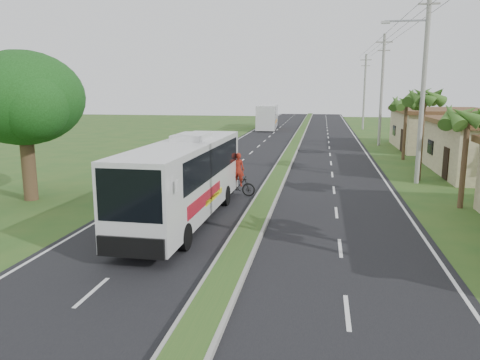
# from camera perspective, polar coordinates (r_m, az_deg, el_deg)

# --- Properties ---
(ground) EXTENTS (180.00, 180.00, 0.00)m
(ground) POSITION_cam_1_polar(r_m,az_deg,el_deg) (12.96, -3.25, -14.67)
(ground) COLOR #2A531E
(ground) RESTS_ON ground
(road_asphalt) EXTENTS (14.00, 160.00, 0.02)m
(road_asphalt) POSITION_cam_1_polar(r_m,az_deg,el_deg) (31.98, 4.90, 0.84)
(road_asphalt) COLOR black
(road_asphalt) RESTS_ON ground
(median_strip) EXTENTS (1.20, 160.00, 0.18)m
(median_strip) POSITION_cam_1_polar(r_m,az_deg,el_deg) (31.96, 4.90, 1.01)
(median_strip) COLOR gray
(median_strip) RESTS_ON ground
(lane_edge_left) EXTENTS (0.12, 160.00, 0.01)m
(lane_edge_left) POSITION_cam_1_polar(r_m,az_deg,el_deg) (33.22, -6.69, 1.17)
(lane_edge_left) COLOR silver
(lane_edge_left) RESTS_ON ground
(lane_edge_right) EXTENTS (0.12, 160.00, 0.01)m
(lane_edge_right) POSITION_cam_1_polar(r_m,az_deg,el_deg) (32.11, 16.89, 0.43)
(lane_edge_right) COLOR silver
(lane_edge_right) RESTS_ON ground
(shop_far) EXTENTS (8.60, 11.60, 3.82)m
(shop_far) POSITION_cam_1_polar(r_m,az_deg,el_deg) (48.83, 23.37, 5.75)
(shop_far) COLOR tan
(shop_far) RESTS_ON ground
(palm_verge_b) EXTENTS (2.40, 2.40, 5.05)m
(palm_verge_b) POSITION_cam_1_polar(r_m,az_deg,el_deg) (24.34, 26.06, 6.92)
(palm_verge_b) COLOR #473321
(palm_verge_b) RESTS_ON ground
(palm_verge_c) EXTENTS (2.40, 2.40, 5.85)m
(palm_verge_c) POSITION_cam_1_polar(r_m,az_deg,el_deg) (30.98, 21.55, 9.32)
(palm_verge_c) COLOR #473321
(palm_verge_c) RESTS_ON ground
(palm_verge_d) EXTENTS (2.40, 2.40, 5.25)m
(palm_verge_d) POSITION_cam_1_polar(r_m,az_deg,el_deg) (39.93, 19.65, 8.82)
(palm_verge_d) COLOR #473321
(palm_verge_d) RESTS_ON ground
(shade_tree) EXTENTS (6.30, 6.00, 7.54)m
(shade_tree) POSITION_cam_1_polar(r_m,az_deg,el_deg) (26.02, -25.11, 8.67)
(shade_tree) COLOR #473321
(shade_tree) RESTS_ON ground
(utility_pole_b) EXTENTS (3.20, 0.28, 12.00)m
(utility_pole_b) POSITION_cam_1_polar(r_m,az_deg,el_deg) (29.94, 21.45, 11.47)
(utility_pole_b) COLOR gray
(utility_pole_b) RESTS_ON ground
(utility_pole_c) EXTENTS (1.60, 0.28, 11.00)m
(utility_pole_c) POSITION_cam_1_polar(r_m,az_deg,el_deg) (49.71, 16.89, 10.57)
(utility_pole_c) COLOR gray
(utility_pole_c) RESTS_ON ground
(utility_pole_d) EXTENTS (1.60, 0.28, 10.50)m
(utility_pole_d) POSITION_cam_1_polar(r_m,az_deg,el_deg) (69.61, 14.93, 10.44)
(utility_pole_d) COLOR gray
(utility_pole_d) RESTS_ON ground
(coach_bus_main) EXTENTS (2.58, 11.44, 3.68)m
(coach_bus_main) POSITION_cam_1_polar(r_m,az_deg,el_deg) (20.06, -6.68, 0.62)
(coach_bus_main) COLOR silver
(coach_bus_main) RESTS_ON ground
(coach_bus_far) EXTENTS (3.26, 11.96, 3.45)m
(coach_bus_far) POSITION_cam_1_polar(r_m,az_deg,el_deg) (68.67, 3.39, 7.89)
(coach_bus_far) COLOR silver
(coach_bus_far) RESTS_ON ground
(motorcyclist) EXTENTS (1.88, 0.64, 2.34)m
(motorcyclist) POSITION_cam_1_polar(r_m,az_deg,el_deg) (24.88, -0.22, -0.09)
(motorcyclist) COLOR black
(motorcyclist) RESTS_ON ground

